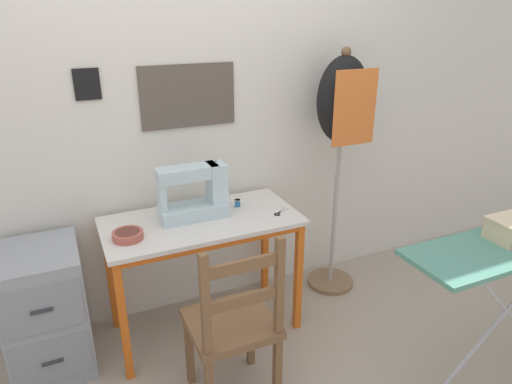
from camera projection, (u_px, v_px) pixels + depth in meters
ground_plane at (222, 354)px, 2.59m from camera, size 14.00×14.00×0.00m
wall_back at (179, 110)px, 2.62m from camera, size 10.00×0.07×2.55m
sewing_table at (203, 235)px, 2.57m from camera, size 1.09×0.54×0.73m
sewing_machine at (197, 193)px, 2.52m from camera, size 0.39×0.16×0.33m
fabric_bowl at (128, 235)px, 2.32m from camera, size 0.16×0.16×0.04m
scissors at (279, 213)px, 2.62m from camera, size 0.12×0.10×0.01m
thread_spool_near_machine at (229, 204)px, 2.69m from camera, size 0.04×0.04×0.03m
thread_spool_mid_table at (238, 203)px, 2.69m from camera, size 0.04×0.04×0.04m
wooden_chair at (233, 326)px, 2.13m from camera, size 0.40×0.38×0.93m
filing_cabinet at (46, 310)px, 2.40m from camera, size 0.40×0.47×0.70m
dress_form at (342, 115)px, 2.80m from camera, size 0.34×0.32×1.61m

